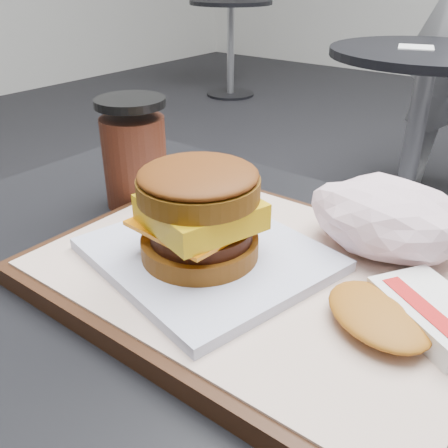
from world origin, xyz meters
TOP-DOWN VIEW (x-y plane):
  - serving_tray at (0.00, 0.05)m, footprint 0.38×0.28m
  - breakfast_sandwich at (-0.04, 0.03)m, footprint 0.22×0.21m
  - hash_brown at (0.13, 0.05)m, footprint 0.14×0.13m
  - crumpled_wrapper at (0.08, 0.15)m, footprint 0.14×0.11m
  - coffee_cup at (-0.21, 0.11)m, footprint 0.08×0.08m
  - neighbor_table at (-0.35, 1.65)m, footprint 0.70×0.70m
  - napkin at (-0.40, 1.64)m, footprint 0.15×0.15m
  - bg_table_mid at (-2.40, 3.20)m, footprint 0.66×0.66m

SIDE VIEW (x-z plane):
  - neighbor_table at x=-0.35m, z-range 0.18..0.93m
  - bg_table_mid at x=-2.40m, z-range 0.19..0.94m
  - napkin at x=-0.40m, z-range 0.75..0.75m
  - serving_tray at x=0.00m, z-range 0.77..0.79m
  - hash_brown at x=0.13m, z-range 0.79..0.81m
  - crumpled_wrapper at x=0.08m, z-range 0.79..0.85m
  - coffee_cup at x=-0.21m, z-range 0.77..0.89m
  - breakfast_sandwich at x=-0.04m, z-range 0.78..0.88m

